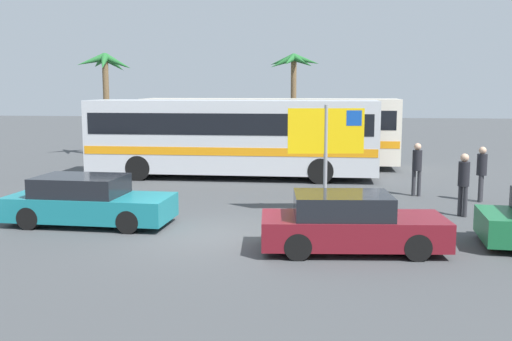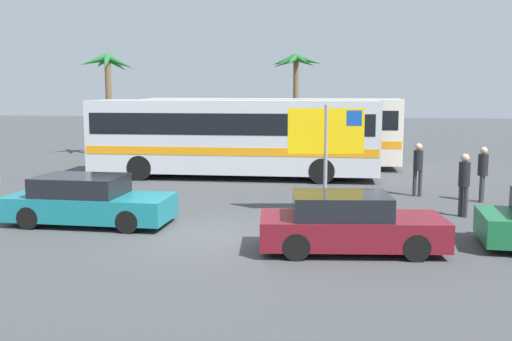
# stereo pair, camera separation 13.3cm
# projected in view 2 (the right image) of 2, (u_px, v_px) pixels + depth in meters

# --- Properties ---
(ground) EXTENTS (120.00, 120.00, 0.00)m
(ground) POSITION_uv_depth(u_px,v_px,m) (209.00, 236.00, 15.00)
(ground) COLOR #424447
(bus_front_coach) EXTENTS (11.68, 2.54, 3.17)m
(bus_front_coach) POSITION_uv_depth(u_px,v_px,m) (233.00, 135.00, 24.37)
(bus_front_coach) COLOR silver
(bus_front_coach) RESTS_ON ground
(bus_rear_coach) EXTENTS (11.68, 2.54, 3.17)m
(bus_rear_coach) POSITION_uv_depth(u_px,v_px,m) (272.00, 129.00, 27.66)
(bus_rear_coach) COLOR silver
(bus_rear_coach) RESTS_ON ground
(ferry_sign) EXTENTS (2.19, 0.37, 3.20)m
(ferry_sign) POSITION_uv_depth(u_px,v_px,m) (328.00, 135.00, 17.17)
(ferry_sign) COLOR gray
(ferry_sign) RESTS_ON ground
(car_teal) EXTENTS (4.46, 1.95, 1.32)m
(car_teal) POSITION_uv_depth(u_px,v_px,m) (88.00, 201.00, 16.19)
(car_teal) COLOR #19757F
(car_teal) RESTS_ON ground
(car_maroon) EXTENTS (4.27, 2.08, 1.32)m
(car_maroon) POSITION_uv_depth(u_px,v_px,m) (349.00, 224.00, 13.50)
(car_maroon) COLOR maroon
(car_maroon) RESTS_ON ground
(pedestrian_crossing_lot) EXTENTS (0.32, 0.32, 1.82)m
(pedestrian_crossing_lot) POSITION_uv_depth(u_px,v_px,m) (418.00, 165.00, 20.29)
(pedestrian_crossing_lot) COLOR #2D2D33
(pedestrian_crossing_lot) RESTS_ON ground
(pedestrian_near_sign) EXTENTS (0.32, 0.32, 1.83)m
(pedestrian_near_sign) POSITION_uv_depth(u_px,v_px,m) (464.00, 179.00, 17.06)
(pedestrian_near_sign) COLOR #2D2D33
(pedestrian_near_sign) RESTS_ON ground
(pedestrian_by_bus) EXTENTS (0.32, 0.32, 1.80)m
(pedestrian_by_bus) POSITION_uv_depth(u_px,v_px,m) (483.00, 169.00, 19.26)
(pedestrian_by_bus) COLOR #2D2D33
(pedestrian_by_bus) RESTS_ON ground
(palm_tree_seaside) EXTENTS (2.84, 2.93, 5.49)m
(palm_tree_seaside) POSITION_uv_depth(u_px,v_px,m) (108.00, 75.00, 31.68)
(palm_tree_seaside) COLOR brown
(palm_tree_seaside) RESTS_ON ground
(palm_tree_inland) EXTENTS (2.96, 2.95, 5.59)m
(palm_tree_inland) POSITION_uv_depth(u_px,v_px,m) (296.00, 71.00, 33.89)
(palm_tree_inland) COLOR brown
(palm_tree_inland) RESTS_ON ground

